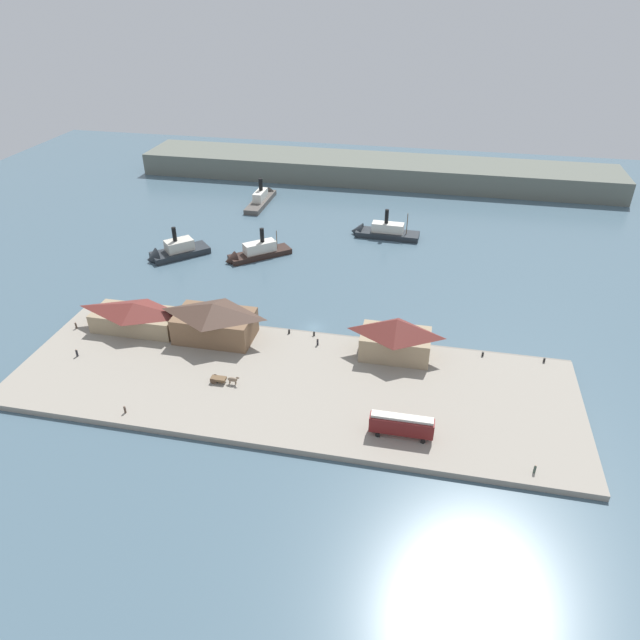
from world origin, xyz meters
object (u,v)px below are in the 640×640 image
object	(u,v)px
mooring_post_center_west	(483,354)
ferry_near_quay	(253,253)
pedestrian_walking_west	(77,353)
ferry_shed_east_terminal	(136,316)
pedestrian_near_cart	(318,342)
mooring_post_east	(314,334)
street_tram	(402,425)
pedestrian_at_waters_edge	(125,410)
ferry_shed_west_terminal	(214,320)
mooring_post_center_east	(544,360)
pedestrian_near_west_shed	(535,469)
ferry_departing_north	(263,198)
ferry_mid_harbor	(173,252)
ferry_shed_central_terminal	(396,337)
horse_cart	(223,379)
pedestrian_walking_east	(76,325)
mooring_post_west	(289,332)
ferry_moored_west	(380,232)

from	to	relation	value
mooring_post_center_west	ferry_near_quay	xyz separation A→B (m)	(-61.65, 38.19, -0.14)
pedestrian_walking_west	ferry_shed_east_terminal	bearing A→B (deg)	60.47
pedestrian_near_cart	mooring_post_east	xyz separation A→B (m)	(-1.53, 3.49, -0.32)
street_tram	pedestrian_at_waters_edge	bearing A→B (deg)	-175.27
pedestrian_at_waters_edge	ferry_shed_west_terminal	bearing A→B (deg)	74.92
pedestrian_walking_west	mooring_post_center_east	distance (m)	96.27
street_tram	pedestrian_near_cart	world-z (taller)	street_tram
mooring_post_center_east	ferry_near_quay	distance (m)	83.03
pedestrian_near_cart	ferry_shed_west_terminal	bearing A→B (deg)	-176.10
pedestrian_near_west_shed	mooring_post_center_east	size ratio (longest dim) A/B	1.83
street_tram	ferry_departing_north	bearing A→B (deg)	117.51
ferry_shed_east_terminal	mooring_post_east	xyz separation A→B (m)	(39.31, 5.04, -2.82)
ferry_shed_east_terminal	ferry_mid_harbor	distance (m)	39.76
mooring_post_center_east	ferry_shed_central_terminal	bearing A→B (deg)	-173.26
ferry_shed_west_terminal	horse_cart	bearing A→B (deg)	-64.56
pedestrian_walking_west	pedestrian_walking_east	size ratio (longest dim) A/B	1.10
pedestrian_near_west_shed	pedestrian_walking_east	size ratio (longest dim) A/B	1.03
horse_cart	ferry_near_quay	bearing A→B (deg)	101.81
street_tram	pedestrian_walking_west	bearing A→B (deg)	171.37
pedestrian_near_cart	mooring_post_east	world-z (taller)	pedestrian_near_cart
horse_cart	mooring_post_west	bearing A→B (deg)	67.93
ferry_departing_north	ferry_moored_west	bearing A→B (deg)	-26.82
pedestrian_near_west_shed	pedestrian_near_cart	world-z (taller)	pedestrian_near_cart
pedestrian_near_west_shed	ferry_mid_harbor	distance (m)	112.33
pedestrian_near_cart	street_tram	bearing A→B (deg)	-51.04
ferry_moored_west	ferry_near_quay	bearing A→B (deg)	-145.36
mooring_post_center_west	ferry_mid_harbor	distance (m)	90.74
mooring_post_center_east	ferry_mid_harbor	world-z (taller)	ferry_mid_harbor
ferry_shed_west_terminal	ferry_near_quay	bearing A→B (deg)	96.57
ferry_shed_east_terminal	ferry_mid_harbor	size ratio (longest dim) A/B	1.13
pedestrian_near_west_shed	pedestrian_walking_east	world-z (taller)	pedestrian_near_west_shed
ferry_departing_north	ferry_mid_harbor	xyz separation A→B (m)	(-11.83, -48.97, 0.10)
ferry_shed_west_terminal	ferry_moored_west	bearing A→B (deg)	66.75
mooring_post_west	horse_cart	bearing A→B (deg)	-112.07
ferry_shed_west_terminal	mooring_post_center_east	world-z (taller)	ferry_shed_west_terminal
ferry_near_quay	pedestrian_walking_east	bearing A→B (deg)	-120.68
pedestrian_at_waters_edge	ferry_mid_harbor	world-z (taller)	ferry_mid_harbor
pedestrian_near_west_shed	ferry_moored_west	distance (m)	99.27
pedestrian_at_waters_edge	mooring_post_center_east	bearing A→B (deg)	22.66
street_tram	ferry_shed_east_terminal	bearing A→B (deg)	159.28
pedestrian_near_cart	ferry_departing_north	bearing A→B (deg)	113.71
street_tram	pedestrian_at_waters_edge	distance (m)	49.57
horse_cart	pedestrian_near_west_shed	world-z (taller)	horse_cart
ferry_shed_west_terminal	mooring_post_west	bearing A→B (deg)	17.43
horse_cart	mooring_post_center_east	bearing A→B (deg)	17.81
street_tram	ferry_near_quay	distance (m)	80.76
street_tram	ferry_departing_north	xyz separation A→B (m)	(-57.59, 110.56, -2.25)
ferry_shed_west_terminal	street_tram	distance (m)	47.97
ferry_shed_east_terminal	pedestrian_walking_west	size ratio (longest dim) A/B	10.87
ferry_departing_north	pedestrian_walking_east	bearing A→B (deg)	-100.30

